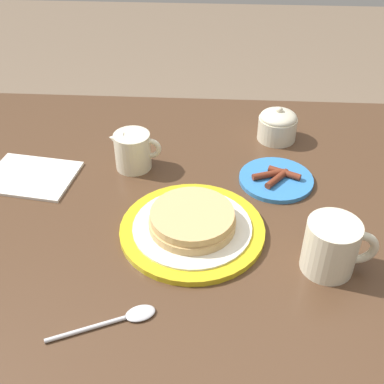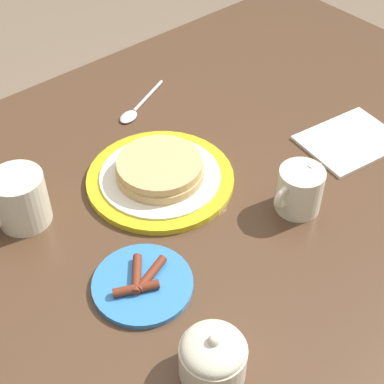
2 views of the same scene
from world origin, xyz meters
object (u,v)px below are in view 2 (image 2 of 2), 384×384
coffee_mug (19,199)px  spoon (135,110)px  sugar_bowl (213,356)px  napkin (350,141)px  creamer_pitcher (300,189)px  side_plate_bacon (142,283)px  pancake_plate (160,174)px

coffee_mug → spoon: size_ratio=0.76×
coffee_mug → sugar_bowl: size_ratio=1.35×
coffee_mug → spoon: bearing=-158.4°
napkin → spoon: 0.44m
creamer_pitcher → side_plate_bacon: bearing=-6.8°
pancake_plate → side_plate_bacon: 0.24m
creamer_pitcher → napkin: creamer_pitcher is taller
creamer_pitcher → spoon: creamer_pitcher is taller
pancake_plate → sugar_bowl: bearing=62.3°
side_plate_bacon → napkin: size_ratio=0.78×
side_plate_bacon → creamer_pitcher: (-0.31, 0.04, 0.04)m
pancake_plate → napkin: (-0.35, 0.15, -0.01)m
coffee_mug → creamer_pitcher: size_ratio=1.06×
creamer_pitcher → napkin: bearing=-165.6°
pancake_plate → creamer_pitcher: (-0.14, 0.21, 0.03)m
sugar_bowl → side_plate_bacon: bearing=-94.5°
creamer_pitcher → sugar_bowl: size_ratio=1.27×
sugar_bowl → napkin: sugar_bowl is taller
pancake_plate → sugar_bowl: (0.18, 0.34, 0.02)m
coffee_mug → side_plate_bacon: bearing=105.9°
spoon → creamer_pitcher: bearing=96.6°
coffee_mug → creamer_pitcher: (-0.38, 0.28, -0.01)m
pancake_plate → side_plate_bacon: (0.17, 0.17, -0.01)m
side_plate_bacon → pancake_plate: bearing=-134.7°
spoon → coffee_mug: bearing=21.6°
creamer_pitcher → napkin: size_ratio=0.58×
sugar_bowl → spoon: (-0.27, -0.55, -0.03)m
pancake_plate → creamer_pitcher: size_ratio=2.31×
side_plate_bacon → spoon: (-0.26, -0.37, -0.00)m
side_plate_bacon → creamer_pitcher: bearing=173.2°
side_plate_bacon → spoon: bearing=-124.9°
coffee_mug → creamer_pitcher: bearing=143.5°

